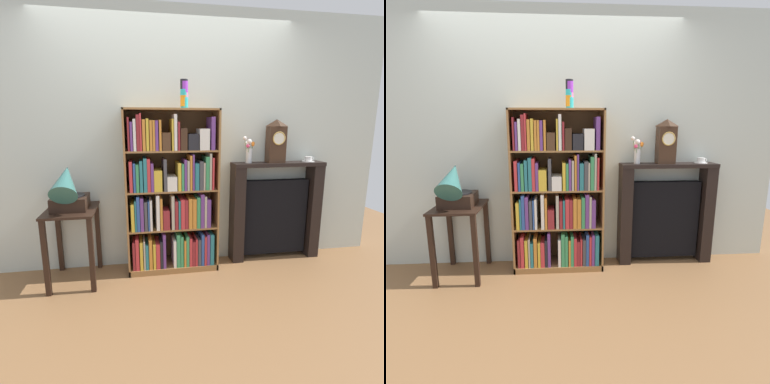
% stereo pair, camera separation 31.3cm
% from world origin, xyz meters
% --- Properties ---
extents(ground_plane, '(7.51, 6.40, 0.02)m').
position_xyz_m(ground_plane, '(0.00, 0.00, -0.01)').
color(ground_plane, brown).
extents(wall_back, '(4.51, 0.08, 2.60)m').
position_xyz_m(wall_back, '(0.10, 0.35, 1.30)').
color(wall_back, beige).
rests_on(wall_back, ground).
extents(bookshelf, '(0.91, 0.33, 1.63)m').
position_xyz_m(bookshelf, '(-0.00, 0.13, 0.74)').
color(bookshelf, olive).
rests_on(bookshelf, ground).
extents(cup_stack, '(0.07, 0.07, 0.26)m').
position_xyz_m(cup_stack, '(0.12, 0.09, 1.76)').
color(cup_stack, '#28B2B7').
rests_on(cup_stack, bookshelf).
extents(side_table_left, '(0.45, 0.56, 0.71)m').
position_xyz_m(side_table_left, '(-0.95, 0.03, 0.53)').
color(side_table_left, black).
rests_on(side_table_left, ground).
extents(gramophone, '(0.31, 0.49, 0.48)m').
position_xyz_m(gramophone, '(-0.95, -0.04, 0.91)').
color(gramophone, black).
rests_on(gramophone, side_table_left).
extents(fireplace_mantel, '(1.01, 0.21, 1.08)m').
position_xyz_m(fireplace_mantel, '(1.15, 0.22, 0.53)').
color(fireplace_mantel, black).
rests_on(fireplace_mantel, ground).
extents(mantel_clock, '(0.18, 0.14, 0.45)m').
position_xyz_m(mantel_clock, '(1.11, 0.20, 1.31)').
color(mantel_clock, '#382316').
rests_on(mantel_clock, fireplace_mantel).
extents(flower_vase, '(0.15, 0.12, 0.28)m').
position_xyz_m(flower_vase, '(0.82, 0.20, 1.21)').
color(flower_vase, silver).
rests_on(flower_vase, fireplace_mantel).
extents(teacup_with_saucer, '(0.13, 0.13, 0.06)m').
position_xyz_m(teacup_with_saucer, '(1.50, 0.20, 1.11)').
color(teacup_with_saucer, white).
rests_on(teacup_with_saucer, fireplace_mantel).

